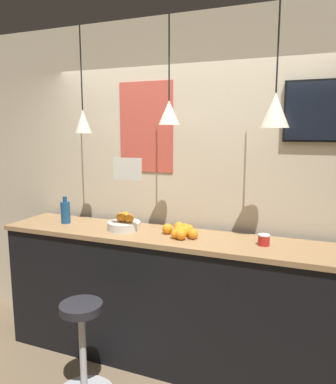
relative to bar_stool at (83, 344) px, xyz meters
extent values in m
cube|color=beige|center=(0.41, 1.02, 1.03)|extent=(8.00, 0.06, 2.90)
cube|color=black|center=(0.41, 0.63, 0.11)|extent=(2.88, 0.51, 1.08)
cube|color=#99754C|center=(0.41, 0.63, 0.67)|extent=(2.92, 0.55, 0.04)
cylinder|color=#B7B7BC|center=(0.00, 0.00, -0.08)|extent=(0.05, 0.05, 0.66)
cylinder|color=#232328|center=(0.00, 0.00, 0.28)|extent=(0.31, 0.31, 0.06)
cylinder|color=beige|center=(0.00, 0.64, 0.73)|extent=(0.28, 0.28, 0.07)
sphere|color=orange|center=(-0.02, 0.71, 0.80)|extent=(0.07, 0.07, 0.07)
sphere|color=orange|center=(0.01, 0.64, 0.80)|extent=(0.08, 0.08, 0.08)
sphere|color=orange|center=(0.00, 0.64, 0.80)|extent=(0.08, 0.08, 0.08)
sphere|color=orange|center=(0.07, 0.63, 0.80)|extent=(0.07, 0.07, 0.07)
sphere|color=orange|center=(-0.03, 0.64, 0.80)|extent=(0.08, 0.08, 0.08)
sphere|color=orange|center=(0.40, 0.66, 0.74)|extent=(0.09, 0.09, 0.09)
sphere|color=orange|center=(0.51, 0.55, 0.73)|extent=(0.08, 0.08, 0.08)
sphere|color=orange|center=(0.52, 0.64, 0.73)|extent=(0.08, 0.08, 0.08)
sphere|color=orange|center=(0.55, 0.54, 0.74)|extent=(0.09, 0.09, 0.09)
sphere|color=orange|center=(0.63, 0.60, 0.73)|extent=(0.08, 0.08, 0.08)
sphere|color=orange|center=(0.56, 0.72, 0.73)|extent=(0.08, 0.08, 0.08)
sphere|color=orange|center=(0.56, 0.66, 0.73)|extent=(0.07, 0.07, 0.07)
sphere|color=orange|center=(0.55, 0.65, 0.74)|extent=(0.09, 0.09, 0.09)
sphere|color=orange|center=(0.56, 0.64, 0.73)|extent=(0.07, 0.07, 0.07)
sphere|color=orange|center=(0.52, 0.64, 0.73)|extent=(0.08, 0.08, 0.08)
sphere|color=orange|center=(0.53, 0.70, 0.74)|extent=(0.09, 0.09, 0.09)
sphere|color=orange|center=(0.54, 0.64, 0.73)|extent=(0.08, 0.08, 0.08)
sphere|color=orange|center=(0.46, 0.75, 0.74)|extent=(0.08, 0.08, 0.08)
sphere|color=orange|center=(0.49, 0.65, 0.73)|extent=(0.08, 0.08, 0.08)
cylinder|color=navy|center=(-0.60, 0.64, 0.79)|extent=(0.08, 0.08, 0.20)
cylinder|color=navy|center=(-0.60, 0.64, 0.91)|extent=(0.04, 0.04, 0.05)
cylinder|color=red|center=(1.16, 0.64, 0.73)|extent=(0.08, 0.08, 0.07)
cylinder|color=white|center=(1.16, 0.64, 0.77)|extent=(0.09, 0.09, 0.01)
cylinder|color=black|center=(-0.38, 0.65, 2.04)|extent=(0.01, 0.01, 0.68)
cone|color=beige|center=(-0.38, 0.65, 1.60)|extent=(0.14, 0.14, 0.19)
sphere|color=#F9EFCC|center=(-0.38, 0.65, 1.52)|extent=(0.04, 0.04, 0.04)
cylinder|color=black|center=(0.41, 0.65, 2.06)|extent=(0.01, 0.01, 0.63)
cone|color=beige|center=(0.41, 0.65, 1.66)|extent=(0.17, 0.17, 0.18)
sphere|color=#F9EFCC|center=(0.41, 0.65, 1.59)|extent=(0.04, 0.04, 0.04)
cylinder|color=black|center=(1.20, 0.65, 2.08)|extent=(0.01, 0.01, 0.60)
cone|color=beige|center=(1.20, 0.65, 1.66)|extent=(0.20, 0.20, 0.24)
sphere|color=#F9EFCC|center=(1.20, 0.65, 1.56)|extent=(0.04, 0.04, 0.04)
cube|color=black|center=(1.59, 0.97, 1.67)|extent=(0.73, 0.04, 0.46)
cube|color=black|center=(1.59, 0.95, 1.67)|extent=(0.70, 0.01, 0.43)
cube|color=silver|center=(0.16, 0.43, 1.23)|extent=(0.24, 0.01, 0.17)
cube|color=#C64C3D|center=(0.05, 0.98, 1.55)|extent=(0.52, 0.01, 0.79)
camera|label=1|loc=(1.51, -2.07, 1.53)|focal=35.00mm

